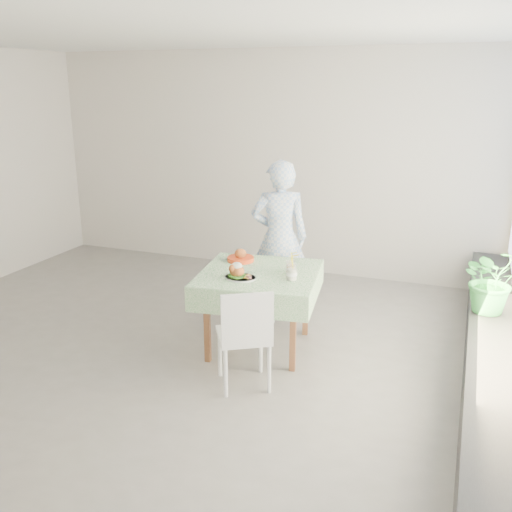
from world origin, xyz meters
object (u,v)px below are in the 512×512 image
at_px(chair_near, 244,355).
at_px(main_dish, 239,273).
at_px(chair_far, 285,292).
at_px(potted_plant, 493,280).
at_px(juice_cup_orange, 291,268).
at_px(cafe_table, 259,301).
at_px(diner, 279,238).

xyz_separation_m(chair_near, main_dish, (-0.24, 0.47, 0.53)).
height_order(chair_far, potted_plant, potted_plant).
bearing_deg(main_dish, chair_far, 85.42).
bearing_deg(juice_cup_orange, potted_plant, 11.22).
relative_size(cafe_table, diner, 0.71).
height_order(chair_far, chair_near, chair_near).
bearing_deg(chair_near, cafe_table, 100.81).
bearing_deg(potted_plant, cafe_table, -168.94).
height_order(main_dish, juice_cup_orange, juice_cup_orange).
relative_size(cafe_table, chair_near, 1.37).
xyz_separation_m(diner, juice_cup_orange, (0.40, -0.87, -0.02)).
bearing_deg(chair_far, main_dish, -94.58).
bearing_deg(diner, cafe_table, 75.97).
height_order(diner, juice_cup_orange, diner).
distance_m(juice_cup_orange, potted_plant, 1.71).
distance_m(chair_near, diner, 1.73).
xyz_separation_m(cafe_table, chair_far, (-0.02, 0.84, -0.20)).
relative_size(chair_far, chair_near, 0.98).
distance_m(cafe_table, main_dish, 0.41).
relative_size(juice_cup_orange, potted_plant, 0.42).
height_order(cafe_table, potted_plant, potted_plant).
distance_m(chair_far, diner, 0.58).
relative_size(cafe_table, chair_far, 1.39).
xyz_separation_m(cafe_table, diner, (-0.12, 0.92, 0.36)).
relative_size(chair_near, juice_cup_orange, 3.57).
bearing_deg(main_dish, diner, 90.68).
relative_size(cafe_table, main_dish, 4.14).
height_order(chair_near, juice_cup_orange, juice_cup_orange).
height_order(cafe_table, main_dish, main_dish).
height_order(chair_far, diner, diner).
bearing_deg(main_dish, cafe_table, 65.11).
bearing_deg(juice_cup_orange, chair_far, 110.91).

